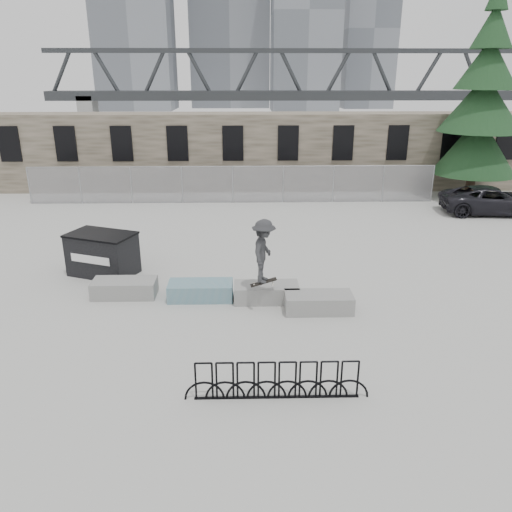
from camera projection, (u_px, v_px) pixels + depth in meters
The scene contains 13 objects.
ground at pixel (225, 298), 15.76m from camera, with size 120.00×120.00×0.00m, color #A2A29E.
stone_wall at pixel (234, 151), 30.23m from camera, with size 36.00×2.58×4.50m.
chainlink_fence at pixel (233, 184), 27.14m from camera, with size 22.06×0.06×2.02m.
planter_far_left at pixel (125, 287), 15.84m from camera, with size 2.00×0.90×0.54m.
planter_center_left at pixel (201, 290), 15.66m from camera, with size 2.00×0.90×0.54m.
planter_center_right at pixel (266, 292), 15.53m from camera, with size 2.00×0.90×0.54m.
planter_offset at pixel (319, 302), 14.84m from camera, with size 2.00×0.90×0.54m.
dumpster at pixel (103, 254), 17.45m from camera, with size 2.62×2.12×1.49m.
bike_rack at pixel (277, 381), 10.76m from camera, with size 4.04×0.06×0.90m.
spruce_tree at pixel (482, 108), 26.81m from camera, with size 4.47×4.47×11.50m.
truss_bridge at pixel (314, 94), 66.21m from camera, with size 70.00×3.00×9.80m.
suv at pixel (492, 200), 25.13m from camera, with size 2.28×4.94×1.37m, color black.
skateboarder at pixel (264, 251), 14.53m from camera, with size 1.00×1.37×2.04m.
Camera 1 is at (0.62, -14.36, 6.67)m, focal length 35.00 mm.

